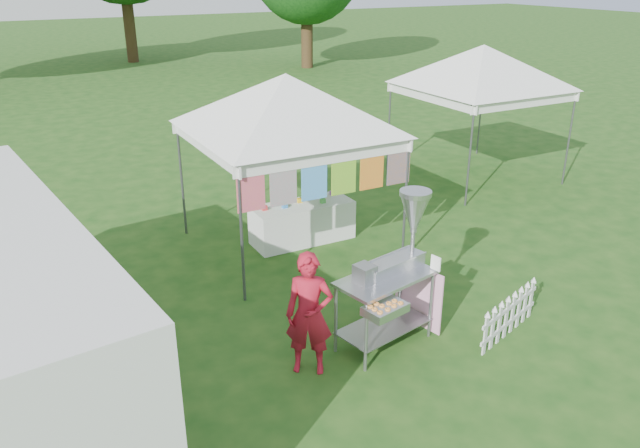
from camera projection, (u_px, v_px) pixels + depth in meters
ground at (406, 343)px, 8.16m from camera, size 120.00×120.00×0.00m
canopy_main at (286, 74)px, 9.85m from camera, size 4.24×4.24×3.45m
canopy_right at (484, 45)px, 13.50m from camera, size 4.24×4.24×3.45m
donut_cart at (399, 259)px, 7.83m from camera, size 1.45×1.23×1.98m
vendor at (309, 314)px, 7.34m from camera, size 0.68×0.62×1.55m
picket_fence at (509, 316)px, 8.24m from camera, size 1.38×0.47×0.56m
display_table at (302, 222)px, 11.09m from camera, size 1.80×0.70×0.70m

